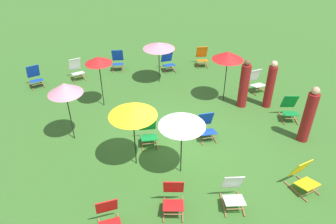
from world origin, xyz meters
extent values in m
plane|color=#386B28|center=(0.00, 0.00, 0.00)|extent=(40.00, 40.00, 0.00)
cube|color=olive|center=(2.33, -2.47, 0.02)|extent=(0.20, 0.75, 0.04)
cube|color=olive|center=(2.76, -2.38, 0.02)|extent=(0.20, 0.75, 0.04)
cube|color=yellow|center=(2.57, -2.52, 0.27)|extent=(0.56, 0.53, 0.13)
cube|color=yellow|center=(2.50, -2.23, 0.55)|extent=(0.52, 0.35, 0.57)
cylinder|color=olive|center=(2.61, -2.72, 0.20)|extent=(0.44, 0.12, 0.03)
cube|color=olive|center=(3.79, 0.53, 0.02)|extent=(0.25, 0.74, 0.04)
cube|color=olive|center=(4.22, 0.41, 0.02)|extent=(0.25, 0.74, 0.04)
cube|color=#148C38|center=(3.98, 0.37, 0.27)|extent=(0.58, 0.55, 0.13)
cube|color=#148C38|center=(4.06, 0.66, 0.55)|extent=(0.53, 0.37, 0.57)
cylinder|color=olive|center=(3.92, 0.18, 0.20)|extent=(0.43, 0.15, 0.03)
cube|color=olive|center=(-1.20, 5.87, 0.02)|extent=(0.16, 0.76, 0.04)
cube|color=olive|center=(-0.76, 5.79, 0.02)|extent=(0.16, 0.76, 0.04)
cube|color=#1947B7|center=(-1.00, 5.73, 0.27)|extent=(0.55, 0.51, 0.13)
cube|color=#1947B7|center=(-0.94, 6.03, 0.55)|extent=(0.51, 0.32, 0.57)
cylinder|color=olive|center=(-1.03, 5.54, 0.20)|extent=(0.44, 0.10, 0.03)
cube|color=red|center=(-2.32, -2.16, 0.55)|extent=(0.49, 0.27, 0.57)
cube|color=olive|center=(0.40, -2.38, 0.02)|extent=(0.20, 0.75, 0.04)
cube|color=olive|center=(0.83, -2.47, 0.02)|extent=(0.20, 0.75, 0.04)
cube|color=white|center=(0.59, -2.52, 0.27)|extent=(0.56, 0.53, 0.13)
cube|color=white|center=(0.65, -2.23, 0.55)|extent=(0.52, 0.34, 0.57)
cylinder|color=olive|center=(0.55, -2.72, 0.20)|extent=(0.44, 0.12, 0.03)
cube|color=olive|center=(-1.02, 0.48, 0.02)|extent=(0.12, 0.76, 0.04)
cube|color=olive|center=(-0.59, 0.43, 0.02)|extent=(0.12, 0.76, 0.04)
cube|color=#148C38|center=(-0.82, 0.35, 0.27)|extent=(0.53, 0.49, 0.13)
cube|color=#148C38|center=(-0.78, 0.65, 0.55)|extent=(0.51, 0.30, 0.57)
cylinder|color=olive|center=(-0.84, 0.15, 0.20)|extent=(0.44, 0.08, 0.03)
cube|color=olive|center=(2.46, 5.26, 0.02)|extent=(0.18, 0.75, 0.04)
cube|color=olive|center=(2.89, 5.17, 0.02)|extent=(0.18, 0.75, 0.04)
cube|color=orange|center=(2.66, 5.12, 0.27)|extent=(0.55, 0.52, 0.13)
cube|color=orange|center=(2.71, 5.41, 0.55)|extent=(0.52, 0.33, 0.57)
cylinder|color=olive|center=(2.62, 4.92, 0.20)|extent=(0.44, 0.11, 0.03)
cube|color=olive|center=(0.75, 0.26, 0.02)|extent=(0.08, 0.76, 0.04)
cube|color=olive|center=(1.19, 0.24, 0.02)|extent=(0.08, 0.76, 0.04)
cube|color=#1947B7|center=(0.96, 0.15, 0.27)|extent=(0.50, 0.46, 0.13)
cube|color=#1947B7|center=(0.98, 0.45, 0.55)|extent=(0.49, 0.27, 0.57)
cylinder|color=olive|center=(0.95, -0.05, 0.20)|extent=(0.44, 0.05, 0.03)
cube|color=olive|center=(-4.52, 5.10, 0.02)|extent=(0.25, 0.74, 0.04)
cube|color=olive|center=(-4.10, 5.23, 0.02)|extent=(0.25, 0.74, 0.04)
cube|color=#1947B7|center=(-4.28, 5.07, 0.27)|extent=(0.58, 0.55, 0.13)
cube|color=#1947B7|center=(-4.37, 5.36, 0.55)|extent=(0.53, 0.38, 0.57)
cylinder|color=olive|center=(-4.23, 4.88, 0.20)|extent=(0.43, 0.15, 0.03)
cube|color=olive|center=(-2.93, 5.34, 0.02)|extent=(0.21, 0.75, 0.04)
cube|color=olive|center=(-2.50, 5.44, 0.02)|extent=(0.21, 0.75, 0.04)
cube|color=white|center=(-2.69, 5.29, 0.27)|extent=(0.57, 0.53, 0.13)
cube|color=white|center=(-2.76, 5.59, 0.55)|extent=(0.52, 0.35, 0.57)
cylinder|color=olive|center=(-2.65, 5.10, 0.20)|extent=(0.43, 0.13, 0.03)
cube|color=olive|center=(0.89, 5.15, 0.02)|extent=(0.08, 0.76, 0.04)
cube|color=olive|center=(1.33, 5.17, 0.02)|extent=(0.08, 0.76, 0.04)
cube|color=#1947B7|center=(1.11, 5.06, 0.27)|extent=(0.50, 0.46, 0.13)
cube|color=#1947B7|center=(1.10, 5.36, 0.55)|extent=(0.49, 0.27, 0.57)
cylinder|color=olive|center=(1.12, 4.86, 0.20)|extent=(0.44, 0.05, 0.03)
cube|color=olive|center=(3.66, 2.49, 0.02)|extent=(0.13, 0.76, 0.04)
cube|color=olive|center=(4.10, 2.55, 0.02)|extent=(0.13, 0.76, 0.04)
cube|color=white|center=(3.89, 2.42, 0.27)|extent=(0.53, 0.49, 0.13)
cube|color=white|center=(3.86, 2.72, 0.55)|extent=(0.51, 0.31, 0.57)
cylinder|color=olive|center=(3.92, 2.22, 0.20)|extent=(0.44, 0.08, 0.03)
cube|color=olive|center=(-1.02, -2.13, 0.02)|extent=(0.25, 0.74, 0.04)
cube|color=olive|center=(-0.59, -2.25, 0.02)|extent=(0.25, 0.74, 0.04)
cube|color=red|center=(-0.83, -2.29, 0.27)|extent=(0.58, 0.55, 0.13)
cube|color=red|center=(-0.75, -2.00, 0.55)|extent=(0.53, 0.37, 0.57)
cylinder|color=olive|center=(-0.89, -2.48, 0.20)|extent=(0.43, 0.15, 0.03)
cylinder|color=black|center=(-1.90, 2.99, 0.92)|extent=(0.03, 0.03, 1.85)
cone|color=red|center=(-1.90, 2.99, 1.76)|extent=(0.91, 0.91, 0.23)
cylinder|color=black|center=(-2.99, 1.28, 0.94)|extent=(0.03, 0.03, 1.89)
cone|color=pink|center=(-2.99, 1.28, 1.76)|extent=(1.00, 1.00, 0.32)
cylinder|color=black|center=(0.47, 4.22, 0.82)|extent=(0.03, 0.03, 1.64)
cone|color=pink|center=(0.47, 4.22, 1.54)|extent=(1.23, 1.23, 0.24)
cylinder|color=black|center=(2.38, 2.16, 0.95)|extent=(0.03, 0.03, 1.89)
cone|color=red|center=(2.38, 2.16, 1.77)|extent=(1.08, 1.08, 0.29)
cylinder|color=black|center=(-1.35, -0.35, 0.90)|extent=(0.03, 0.03, 1.80)
cone|color=yellow|center=(-1.35, -0.35, 1.72)|extent=(1.25, 1.25, 0.21)
cylinder|color=black|center=(-0.25, -0.98, 0.89)|extent=(0.03, 0.03, 1.77)
cone|color=white|center=(-0.25, -0.98, 1.66)|extent=(1.19, 1.19, 0.28)
cylinder|color=maroon|center=(3.77, -0.65, 0.81)|extent=(0.37, 0.37, 1.62)
sphere|color=tan|center=(3.77, -0.65, 1.73)|extent=(0.24, 0.24, 0.24)
cylinder|color=maroon|center=(3.70, 1.38, 0.77)|extent=(0.41, 0.41, 1.54)
sphere|color=beige|center=(3.70, 1.38, 1.64)|extent=(0.22, 0.22, 0.22)
cylinder|color=maroon|center=(2.85, 1.65, 0.79)|extent=(0.36, 0.36, 1.58)
sphere|color=brown|center=(2.85, 1.65, 1.68)|extent=(0.20, 0.20, 0.20)
camera|label=1|loc=(-2.29, -7.11, 6.17)|focal=34.48mm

